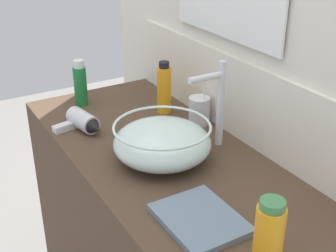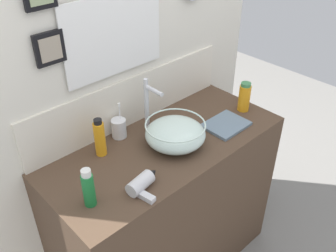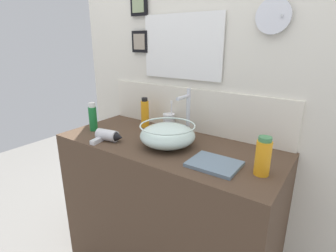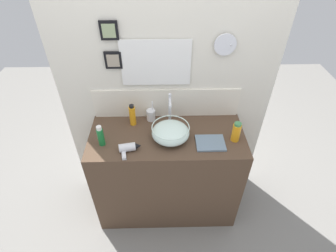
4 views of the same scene
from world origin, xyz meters
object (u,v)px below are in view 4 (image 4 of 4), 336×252
object	(u,v)px
soap_dispenser	(132,115)
spray_bottle	(236,132)
hair_drier	(129,148)
faucet	(170,107)
toothbrush_cup	(151,115)
hand_towel	(210,143)
glass_bowl_sink	(171,132)
lotion_bottle	(101,136)

from	to	relation	value
soap_dispenser	spray_bottle	bearing A→B (deg)	-14.81
hair_drier	spray_bottle	xyz separation A→B (m)	(0.81, 0.10, 0.05)
faucet	hair_drier	world-z (taller)	faucet
toothbrush_cup	hand_towel	distance (m)	0.56
glass_bowl_sink	lotion_bottle	xyz separation A→B (m)	(-0.52, -0.05, 0.02)
hair_drier	hand_towel	xyz separation A→B (m)	(0.61, 0.06, -0.02)
faucet	spray_bottle	xyz separation A→B (m)	(0.50, -0.22, -0.08)
lotion_bottle	spray_bottle	bearing A→B (deg)	1.42
lotion_bottle	soap_dispenser	bearing A→B (deg)	47.51
hair_drier	spray_bottle	bearing A→B (deg)	7.01
faucet	lotion_bottle	size ratio (longest dim) A/B	1.57
faucet	lotion_bottle	xyz separation A→B (m)	(-0.52, -0.25, -0.08)
glass_bowl_sink	toothbrush_cup	size ratio (longest dim) A/B	1.60
hand_towel	toothbrush_cup	bearing A→B (deg)	146.28
glass_bowl_sink	spray_bottle	world-z (taller)	spray_bottle
faucet	soap_dispenser	size ratio (longest dim) A/B	1.44
glass_bowl_sink	hair_drier	world-z (taller)	glass_bowl_sink
glass_bowl_sink	faucet	size ratio (longest dim) A/B	1.05
soap_dispenser	hand_towel	distance (m)	0.66
faucet	lotion_bottle	distance (m)	0.59
glass_bowl_sink	toothbrush_cup	world-z (taller)	toothbrush_cup
glass_bowl_sink	lotion_bottle	distance (m)	0.53
spray_bottle	hand_towel	distance (m)	0.21
glass_bowl_sink	spray_bottle	distance (m)	0.50
glass_bowl_sink	hair_drier	distance (m)	0.34
soap_dispenser	lotion_bottle	distance (m)	0.32
faucet	hand_towel	size ratio (longest dim) A/B	1.26
spray_bottle	lotion_bottle	bearing A→B (deg)	-178.58
faucet	soap_dispenser	distance (m)	0.31
faucet	soap_dispenser	world-z (taller)	faucet
hair_drier	soap_dispenser	bearing A→B (deg)	88.98
soap_dispenser	hair_drier	bearing A→B (deg)	-91.02
soap_dispenser	lotion_bottle	xyz separation A→B (m)	(-0.22, -0.24, -0.01)
glass_bowl_sink	hair_drier	size ratio (longest dim) A/B	1.71
hair_drier	lotion_bottle	size ratio (longest dim) A/B	0.97
hair_drier	soap_dispenser	distance (m)	0.32
faucet	toothbrush_cup	bearing A→B (deg)	164.21
glass_bowl_sink	lotion_bottle	bearing A→B (deg)	-174.04
glass_bowl_sink	hand_towel	world-z (taller)	glass_bowl_sink
hair_drier	toothbrush_cup	size ratio (longest dim) A/B	0.93
glass_bowl_sink	spray_bottle	bearing A→B (deg)	-3.34
spray_bottle	hand_towel	world-z (taller)	spray_bottle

